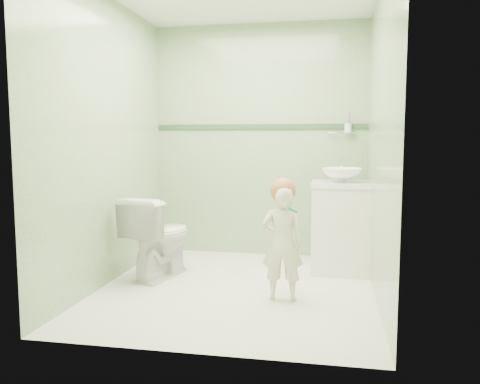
# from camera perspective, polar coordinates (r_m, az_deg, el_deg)

# --- Properties ---
(ground) EXTENTS (2.50, 2.50, 0.00)m
(ground) POSITION_cam_1_polar(r_m,az_deg,el_deg) (4.07, -0.40, -11.21)
(ground) COLOR white
(ground) RESTS_ON ground
(room_shell) EXTENTS (2.50, 2.54, 2.40)m
(room_shell) POSITION_cam_1_polar(r_m,az_deg,el_deg) (3.89, -0.41, 5.93)
(room_shell) COLOR #87A675
(room_shell) RESTS_ON ground
(trim_stripe) EXTENTS (2.20, 0.02, 0.05)m
(trim_stripe) POSITION_cam_1_polar(r_m,az_deg,el_deg) (5.11, 2.28, 7.66)
(trim_stripe) COLOR #2E4F33
(trim_stripe) RESTS_ON room_shell
(vanity) EXTENTS (0.52, 0.50, 0.80)m
(vanity) POSITION_cam_1_polar(r_m,az_deg,el_deg) (4.59, 11.69, -4.21)
(vanity) COLOR white
(vanity) RESTS_ON ground
(counter) EXTENTS (0.54, 0.52, 0.04)m
(counter) POSITION_cam_1_polar(r_m,az_deg,el_deg) (4.53, 11.80, 0.90)
(counter) COLOR white
(counter) RESTS_ON vanity
(basin) EXTENTS (0.37, 0.37, 0.13)m
(basin) POSITION_cam_1_polar(r_m,az_deg,el_deg) (4.53, 11.83, 1.96)
(basin) COLOR white
(basin) RESTS_ON counter
(faucet) EXTENTS (0.03, 0.13, 0.18)m
(faucet) POSITION_cam_1_polar(r_m,az_deg,el_deg) (4.71, 11.80, 3.09)
(faucet) COLOR silver
(faucet) RESTS_ON counter
(cup_holder) EXTENTS (0.26, 0.07, 0.21)m
(cup_holder) POSITION_cam_1_polar(r_m,az_deg,el_deg) (5.00, 12.44, 7.31)
(cup_holder) COLOR silver
(cup_holder) RESTS_ON room_shell
(toilet) EXTENTS (0.56, 0.79, 0.73)m
(toilet) POSITION_cam_1_polar(r_m,az_deg,el_deg) (4.38, -9.43, -5.15)
(toilet) COLOR white
(toilet) RESTS_ON ground
(toddler) EXTENTS (0.33, 0.22, 0.87)m
(toddler) POSITION_cam_1_polar(r_m,az_deg,el_deg) (3.70, 4.97, -6.04)
(toddler) COLOR silver
(toddler) RESTS_ON ground
(hair_cap) EXTENTS (0.19, 0.19, 0.19)m
(hair_cap) POSITION_cam_1_polar(r_m,az_deg,el_deg) (3.66, 5.07, 0.16)
(hair_cap) COLOR #B95E41
(hair_cap) RESTS_ON toddler
(teal_toothbrush) EXTENTS (0.11, 0.13, 0.08)m
(teal_toothbrush) POSITION_cam_1_polar(r_m,az_deg,el_deg) (3.53, 6.10, -2.06)
(teal_toothbrush) COLOR #0E7D55
(teal_toothbrush) RESTS_ON toddler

